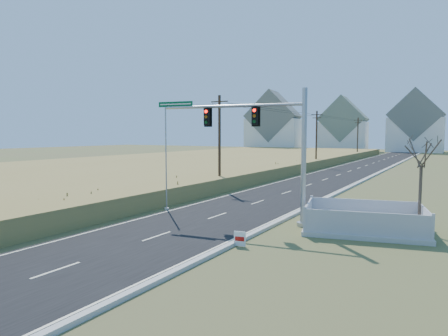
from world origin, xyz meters
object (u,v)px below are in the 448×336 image
Objects in this scene: flagpole at (166,168)px; bare_tree at (422,150)px; fence_enclosure at (364,226)px; open_sign at (240,239)px; traffic_signal_mast at (272,143)px.

flagpole is 1.36× the size of bare_tree.
fence_enclosure is 10.07× the size of open_sign.
fence_enclosure is at bearing 43.59° from open_sign.
fence_enclosure is 5.14m from bare_tree.
traffic_signal_mast is 6.98m from open_sign.
flagpole is at bearing 171.59° from traffic_signal_mast.
flagpole is (-13.27, -0.63, 2.71)m from fence_enclosure.
open_sign is at bearing -132.97° from bare_tree.
traffic_signal_mast is 13.93× the size of open_sign.
traffic_signal_mast reaches higher than flagpole.
traffic_signal_mast is 1.32× the size of flagpole.
fence_enclosure is at bearing 0.73° from traffic_signal_mast.
bare_tree is (15.87, 2.11, 1.46)m from flagpole.
bare_tree is (7.07, 7.58, 4.08)m from open_sign.
bare_tree is at bearing 7.58° from flagpole.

